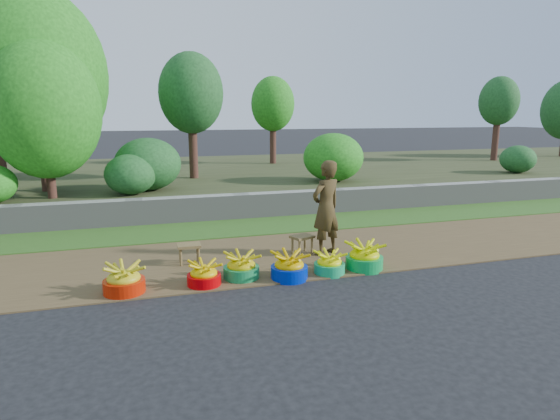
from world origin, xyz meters
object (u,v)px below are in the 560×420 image
object	(u,v)px
basin_a	(124,281)
basin_d	(289,267)
stool_left	(189,248)
basin_c	(241,267)
stool_right	(302,239)
vendor_woman	(326,208)
basin_b	(204,275)
basin_e	(329,264)
basin_f	(364,257)

from	to	relation	value
basin_a	basin_d	world-z (taller)	basin_a
basin_d	stool_left	xyz separation A→B (m)	(-1.27, 1.03, 0.09)
basin_a	basin_c	xyz separation A→B (m)	(1.55, 0.10, -0.01)
stool_right	vendor_woman	bearing A→B (deg)	-18.17
basin_b	basin_e	distance (m)	1.79
basin_f	stool_left	xyz separation A→B (m)	(-2.46, 0.96, 0.08)
basin_b	vendor_woman	world-z (taller)	vendor_woman
basin_c	stool_right	size ratio (longest dim) A/B	1.21
stool_left	basin_f	bearing A→B (deg)	-21.35
basin_c	basin_d	xyz separation A→B (m)	(0.64, -0.19, 0.00)
basin_b	stool_left	size ratio (longest dim) A/B	1.27
basin_c	stool_right	distance (m)	1.46
stool_left	vendor_woman	world-z (taller)	vendor_woman
basin_d	stool_right	world-z (taller)	basin_d
basin_b	basin_e	size ratio (longest dim) A/B	1.02
basin_b	basin_d	distance (m)	1.18
stool_right	vendor_woman	size ratio (longest dim) A/B	0.27
stool_right	basin_a	bearing A→B (deg)	-161.23
basin_a	vendor_woman	bearing A→B (deg)	14.73
basin_b	stool_right	xyz separation A→B (m)	(1.73, 0.95, 0.11)
basin_a	basin_b	distance (m)	1.02
basin_b	basin_c	distance (m)	0.55
basin_a	stool_left	world-z (taller)	basin_a
basin_c	basin_f	bearing A→B (deg)	-3.75
basin_d	stool_right	bearing A→B (deg)	61.65
basin_d	stool_right	size ratio (longest dim) A/B	1.25
basin_a	basin_e	world-z (taller)	basin_a
vendor_woman	basin_a	bearing A→B (deg)	-8.13
basin_b	basin_d	size ratio (longest dim) A/B	0.88
basin_e	stool_left	xyz separation A→B (m)	(-1.88, 1.00, 0.11)
basin_a	basin_b	xyz separation A→B (m)	(1.02, -0.02, -0.02)
stool_left	vendor_woman	distance (m)	2.24
basin_a	stool_left	bearing A→B (deg)	45.50
basin_c	basin_e	xyz separation A→B (m)	(1.26, -0.16, -0.02)
basin_c	stool_right	world-z (taller)	basin_c
basin_d	stool_left	size ratio (longest dim) A/B	1.45
basin_c	basin_f	size ratio (longest dim) A/B	0.91
basin_c	basin_e	distance (m)	1.27
basin_c	stool_right	xyz separation A→B (m)	(1.19, 0.83, 0.09)
basin_c	vendor_woman	bearing A→B (deg)	24.75
basin_f	vendor_woman	xyz separation A→B (m)	(-0.28, 0.83, 0.60)
basin_d	basin_e	bearing A→B (deg)	2.80
basin_f	stool_right	bearing A→B (deg)	123.89
basin_b	basin_e	xyz separation A→B (m)	(1.79, -0.04, -0.00)
basin_a	basin_e	bearing A→B (deg)	-1.24
stool_left	basin_b	bearing A→B (deg)	-84.61
stool_right	basin_e	bearing A→B (deg)	-86.16
basin_f	basin_a	bearing A→B (deg)	179.68
basin_e	stool_right	distance (m)	1.00
stool_right	basin_f	bearing A→B (deg)	-56.11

